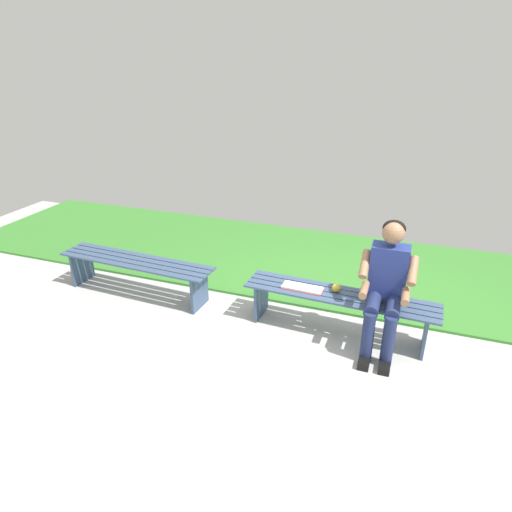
{
  "coord_description": "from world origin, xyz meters",
  "views": [
    {
      "loc": [
        -0.51,
        3.85,
        2.57
      ],
      "look_at": [
        0.82,
        0.15,
        0.78
      ],
      "focal_mm": 31.08,
      "sensor_mm": 36.0,
      "label": 1
    }
  ],
  "objects_px": {
    "bench_far": "(136,268)",
    "book_open": "(302,288)",
    "apple": "(336,288)",
    "bench_near": "(339,303)",
    "person_seated": "(386,284)"
  },
  "relations": [
    {
      "from": "bench_near",
      "to": "apple",
      "type": "xyz_separation_m",
      "value": [
        0.04,
        -0.04,
        0.14
      ]
    },
    {
      "from": "bench_near",
      "to": "bench_far",
      "type": "relative_size",
      "value": 1.01
    },
    {
      "from": "apple",
      "to": "book_open",
      "type": "xyz_separation_m",
      "value": [
        0.33,
        0.05,
        -0.03
      ]
    },
    {
      "from": "apple",
      "to": "book_open",
      "type": "relative_size",
      "value": 0.2
    },
    {
      "from": "apple",
      "to": "book_open",
      "type": "height_order",
      "value": "apple"
    },
    {
      "from": "bench_far",
      "to": "book_open",
      "type": "height_order",
      "value": "book_open"
    },
    {
      "from": "person_seated",
      "to": "bench_far",
      "type": "bearing_deg",
      "value": -2.06
    },
    {
      "from": "bench_near",
      "to": "book_open",
      "type": "height_order",
      "value": "book_open"
    },
    {
      "from": "bench_far",
      "to": "person_seated",
      "type": "bearing_deg",
      "value": 177.94
    },
    {
      "from": "person_seated",
      "to": "book_open",
      "type": "distance_m",
      "value": 0.83
    },
    {
      "from": "bench_far",
      "to": "apple",
      "type": "bearing_deg",
      "value": -179.1
    },
    {
      "from": "apple",
      "to": "bench_far",
      "type": "bearing_deg",
      "value": 0.9
    },
    {
      "from": "bench_far",
      "to": "apple",
      "type": "relative_size",
      "value": 22.31
    },
    {
      "from": "person_seated",
      "to": "bench_near",
      "type": "bearing_deg",
      "value": -13.23
    },
    {
      "from": "bench_near",
      "to": "bench_far",
      "type": "distance_m",
      "value": 2.34
    }
  ]
}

